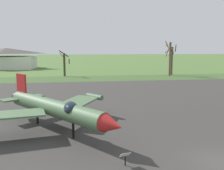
% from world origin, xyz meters
% --- Properties ---
extents(ground_plane, '(600.00, 600.00, 0.00)m').
position_xyz_m(ground_plane, '(0.00, 0.00, 0.00)').
color(ground_plane, '#4C6B33').
extents(asphalt_apron, '(102.38, 50.45, 0.05)m').
position_xyz_m(asphalt_apron, '(0.00, 15.14, 0.03)').
color(asphalt_apron, '#383533').
rests_on(asphalt_apron, ground).
extents(grass_verge_strip, '(162.38, 12.00, 0.06)m').
position_xyz_m(grass_verge_strip, '(0.00, 46.36, 0.03)').
color(grass_verge_strip, '#3D592B').
rests_on(grass_verge_strip, ground).
extents(jet_fighter_rear_center, '(12.33, 13.08, 4.64)m').
position_xyz_m(jet_fighter_rear_center, '(-10.79, 7.89, 2.12)').
color(jet_fighter_rear_center, '#4C6B47').
rests_on(jet_fighter_rear_center, ground).
extents(info_placard_rear_center, '(0.70, 0.45, 0.90)m').
position_xyz_m(info_placard_rear_center, '(-6.14, 0.59, 0.60)').
color(info_placard_rear_center, black).
rests_on(info_placard_rear_center, ground).
extents(bare_tree_center, '(2.66, 2.65, 6.75)m').
position_xyz_m(bare_tree_center, '(-11.18, 52.35, 3.36)').
color(bare_tree_center, '#42382D').
rests_on(bare_tree_center, ground).
extents(bare_tree_right_of_center, '(2.55, 2.50, 9.15)m').
position_xyz_m(bare_tree_right_of_center, '(15.95, 49.18, 4.82)').
color(bare_tree_right_of_center, brown).
rests_on(bare_tree_right_of_center, ground).
extents(bare_tree_far_right, '(3.22, 3.56, 8.33)m').
position_xyz_m(bare_tree_far_right, '(17.42, 51.63, 4.45)').
color(bare_tree_far_right, brown).
rests_on(bare_tree_far_right, ground).
extents(visitor_building, '(20.83, 14.38, 7.37)m').
position_xyz_m(visitor_building, '(-32.50, 81.87, 3.59)').
color(visitor_building, silver).
rests_on(visitor_building, ground).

